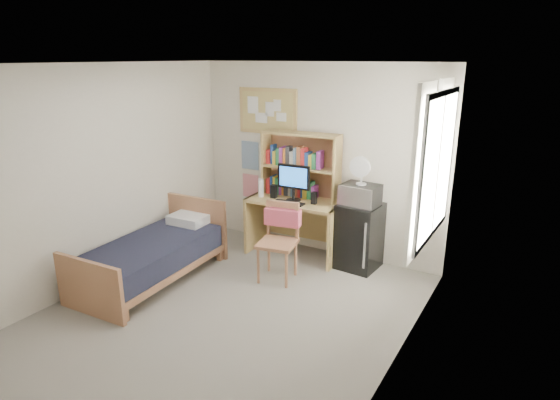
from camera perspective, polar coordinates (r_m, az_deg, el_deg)
The scene contains 26 objects.
floor at distance 5.24m, azimuth -6.38°, elevation -13.64°, with size 3.60×4.20×0.02m, color gray.
ceiling at distance 4.51m, azimuth -7.51°, elevation 16.18°, with size 3.60×4.20×0.02m, color silver.
wall_back at distance 6.45m, azimuth 4.51°, elevation 4.87°, with size 3.60×0.04×2.60m, color silver.
wall_front at distance 3.42m, azimuth -29.01°, elevation -8.72°, with size 3.60×0.04×2.60m, color silver.
wall_left at distance 5.95m, azimuth -20.83°, elevation 2.75°, with size 0.04×4.20×2.60m, color silver.
wall_right at distance 3.93m, azimuth 14.48°, elevation -3.73°, with size 0.04×4.20×2.60m, color silver.
window_unit at distance 4.98m, azimuth 18.18°, elevation 3.94°, with size 0.10×1.40×1.70m, color white.
curtain_left at distance 4.61m, azimuth 16.68°, elevation 3.05°, with size 0.04×0.55×1.70m, color silver.
curtain_right at distance 5.37m, azimuth 18.85°, elevation 4.79°, with size 0.04×0.55×1.70m, color silver.
bulletin_board at distance 6.71m, azimuth -1.51°, elevation 10.77°, with size 0.94×0.03×0.64m, color tan.
poster_wave at distance 6.99m, azimuth -3.67°, elevation 5.44°, with size 0.30×0.01×0.42m, color #22508A.
poster_japan at distance 7.10m, azimuth -3.60°, elevation 1.73°, with size 0.28×0.01×0.36m, color red.
desk at distance 6.47m, azimuth 1.86°, elevation -3.34°, with size 1.28×0.64×0.80m, color tan.
desk_chair at distance 5.72m, azimuth -0.35°, elevation -5.24°, with size 0.49×0.49×0.97m, color #AC7751.
mini_fridge at distance 6.17m, azimuth 9.61°, elevation -4.34°, with size 0.51×0.51×0.86m, color black.
bed at distance 6.01m, azimuth -15.42°, elevation -7.20°, with size 0.91×1.83×0.50m, color black.
hutch at distance 6.36m, azimuth 2.52°, elevation 4.24°, with size 1.09×0.28×0.89m, color tan.
monitor at distance 6.23m, azimuth 1.67°, elevation 2.04°, with size 0.46×0.04×0.49m, color black.
keyboard at distance 6.17m, azimuth 1.08°, elevation -0.34°, with size 0.42×0.13×0.02m, color black.
speaker_left at distance 6.40m, azimuth -0.76°, elevation 1.06°, with size 0.08×0.08×0.18m, color black.
speaker_right at distance 6.15m, azimuth 4.17°, elevation 0.23°, with size 0.07×0.07×0.16m, color black.
water_bottle at distance 6.44m, azimuth -2.34°, elevation 1.47°, with size 0.07×0.07×0.25m, color white.
hoodie at distance 5.80m, azimuth 0.32°, elevation -2.09°, with size 0.45×0.14×0.22m, color #D04F65.
microwave at distance 5.97m, azimuth 9.79°, elevation 0.65°, with size 0.46×0.35×0.26m, color #BCBDC1.
desk_fan at distance 5.89m, azimuth 9.94°, elevation 3.41°, with size 0.26×0.26×0.33m, color white.
pillow at distance 6.41m, azimuth -11.12°, elevation -2.33°, with size 0.49×0.35×0.12m, color white.
Camera 1 is at (2.77, -3.56, 2.67)m, focal length 30.00 mm.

